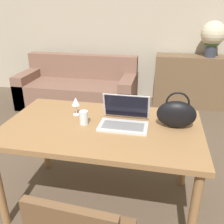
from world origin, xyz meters
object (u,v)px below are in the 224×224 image
Objects in this scene: wine_glass at (76,102)px; flower_vase at (213,36)px; handbag at (176,114)px; couch at (78,89)px; laptop at (125,117)px; drinking_glass at (84,118)px.

wine_glass is 0.29× the size of flower_vase.
handbag is 2.49m from flower_vase.
couch is 6.58× the size of handbag.
wine_glass reaches higher than couch.
wine_glass is (0.69, -2.00, 0.59)m from couch.
laptop is 0.39m from handbag.
handbag is at bearing 2.42° from laptop.
drinking_glass is 2.82m from flower_vase.
drinking_glass is at bearing -173.30° from handbag.
flower_vase is at bearing 9.19° from couch.
handbag is (0.81, -0.07, -0.00)m from wine_glass.
laptop is 1.27× the size of handbag.
flower_vase is (0.58, 2.41, 0.29)m from handbag.
wine_glass is (-0.11, 0.15, 0.06)m from drinking_glass.
handbag is (0.39, 0.02, 0.05)m from laptop.
laptop is 2.63m from flower_vase.
couch is 3.55× the size of flower_vase.
laptop is at bearing -11.43° from wine_glass.
wine_glass is at bearing -120.78° from flower_vase.
couch is 2.42m from laptop.
couch is at bearing 110.36° from drinking_glass.
laptop is 0.69× the size of flower_vase.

